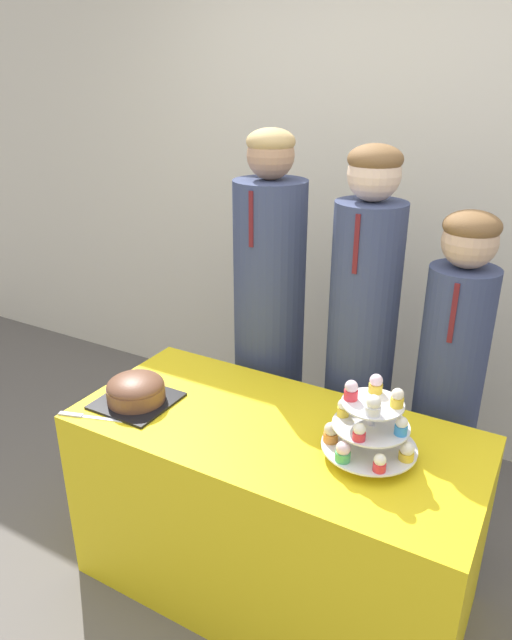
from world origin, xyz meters
TOP-DOWN VIEW (x-y plane):
  - wall_back at (0.00, 1.68)m, footprint 9.00×0.06m
  - table at (0.00, 0.33)m, footprint 1.43×0.67m
  - round_cake at (-0.52, 0.22)m, footprint 0.27×0.27m
  - cake_knife at (-0.62, 0.05)m, footprint 0.29×0.11m
  - cupcake_stand at (0.34, 0.33)m, footprint 0.30×0.30m
  - student_0 at (-0.32, 0.89)m, footprint 0.31×0.31m
  - student_1 at (0.11, 0.89)m, footprint 0.28×0.28m
  - student_2 at (0.47, 0.89)m, footprint 0.25×0.26m

SIDE VIEW (x-z plane):
  - table at x=0.00m, z-range 0.00..0.73m
  - student_2 at x=0.47m, z-range -0.01..1.43m
  - cake_knife at x=-0.62m, z-range 0.73..0.74m
  - round_cake at x=-0.52m, z-range 0.73..0.84m
  - student_1 at x=0.11m, z-range -0.02..1.62m
  - student_0 at x=-0.32m, z-range -0.04..1.64m
  - cupcake_stand at x=0.34m, z-range 0.72..0.98m
  - wall_back at x=0.00m, z-range 0.00..2.70m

